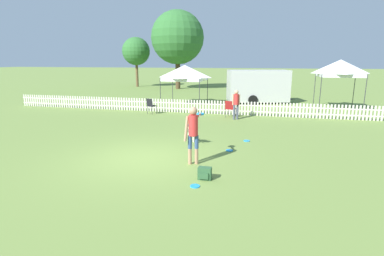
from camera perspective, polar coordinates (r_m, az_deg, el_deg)
ground_plane at (r=9.80m, az=-9.06°, el=-5.68°), size 240.00×240.00×0.00m
handler_person at (r=8.88m, az=0.28°, el=-0.04°), size 0.45×1.12×1.75m
leaping_dog at (r=11.14m, az=-0.15°, el=-0.40°), size 0.45×0.96×0.89m
frisbee_near_handler at (r=7.59m, az=0.57°, el=-11.00°), size 0.24×0.24×0.02m
frisbee_near_dog at (r=10.52m, az=7.13°, el=-4.25°), size 0.24×0.24×0.02m
frisbee_midfield at (r=11.87m, az=10.37°, el=-2.40°), size 0.24×0.24×0.02m
backpack_on_grass at (r=7.97m, az=2.43°, el=-8.65°), size 0.35×0.24×0.33m
picket_fence at (r=17.75m, az=1.83°, el=4.06°), size 25.25×0.04×0.79m
folding_chair_blue_left at (r=16.62m, az=7.32°, el=3.92°), size 0.63×0.65×0.92m
folding_chair_center at (r=17.68m, az=-7.85°, el=4.43°), size 0.58×0.59×0.92m
canopy_tent_main at (r=21.17m, az=-1.37°, el=10.46°), size 2.74×2.74×2.77m
canopy_tent_secondary at (r=21.04m, az=26.41°, el=10.16°), size 2.48×2.48×3.13m
spectator_standing at (r=15.99m, az=8.39°, el=4.95°), size 0.39×0.27×1.57m
equipment_trailer at (r=22.74m, az=12.38°, el=7.88°), size 5.20×3.13×2.40m
tree_left_grove at (r=33.58m, az=-2.78°, el=16.82°), size 5.69×5.69×8.34m
tree_right_grove at (r=36.94m, az=-10.60°, el=14.15°), size 3.25×3.25×5.77m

